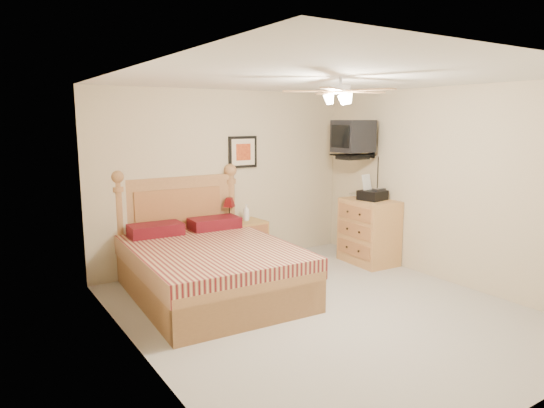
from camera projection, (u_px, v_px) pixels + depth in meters
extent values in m
plane|color=#A9A499|center=(323.00, 311.00, 5.34)|extent=(4.50, 4.50, 0.00)
cube|color=white|center=(328.00, 78.00, 4.92)|extent=(4.00, 4.50, 0.04)
cube|color=beige|center=(226.00, 178.00, 6.99)|extent=(4.00, 0.04, 2.50)
cube|color=beige|center=(537.00, 244.00, 3.27)|extent=(4.00, 0.04, 2.50)
cube|color=beige|center=(140.00, 220.00, 4.05)|extent=(0.04, 4.50, 2.50)
cube|color=beige|center=(447.00, 186.00, 6.21)|extent=(0.04, 4.50, 2.50)
cube|color=#B98638|center=(244.00, 243.00, 7.02)|extent=(0.62, 0.48, 0.64)
imported|color=white|center=(246.00, 212.00, 7.00)|extent=(0.12, 0.12, 0.24)
cube|color=black|center=(243.00, 152.00, 7.05)|extent=(0.46, 0.04, 0.46)
cube|color=#BF8146|center=(369.00, 231.00, 7.09)|extent=(0.60, 0.83, 0.94)
imported|color=beige|center=(356.00, 196.00, 7.26)|extent=(0.22, 0.29, 0.03)
imported|color=gray|center=(357.00, 195.00, 7.25)|extent=(0.27, 0.32, 0.02)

